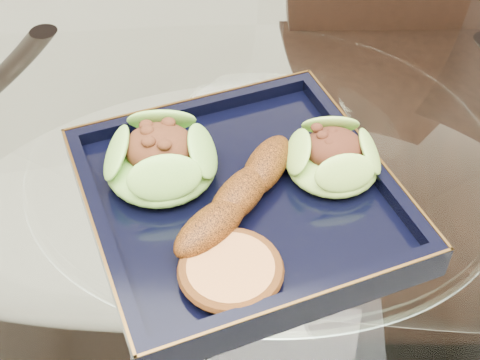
{
  "coord_description": "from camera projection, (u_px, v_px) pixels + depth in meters",
  "views": [
    {
      "loc": [
        -0.01,
        -0.45,
        1.22
      ],
      "look_at": [
        -0.02,
        -0.02,
        0.8
      ],
      "focal_mm": 50.0,
      "sensor_mm": 36.0,
      "label": 1
    }
  ],
  "objects": [
    {
      "name": "dining_table",
      "position": [
        259.0,
        292.0,
        0.76
      ],
      "size": [
        1.13,
        1.13,
        0.77
      ],
      "color": "white",
      "rests_on": "ground"
    },
    {
      "name": "dining_chair",
      "position": [
        392.0,
        162.0,
        1.08
      ],
      "size": [
        0.4,
        0.4,
        0.86
      ],
      "rotation": [
        0.0,
        0.0,
        0.08
      ],
      "color": "black",
      "rests_on": "ground"
    },
    {
      "name": "navy_plate",
      "position": [
        240.0,
        203.0,
        0.62
      ],
      "size": [
        0.36,
        0.36,
        0.02
      ],
      "primitive_type": "cube",
      "rotation": [
        0.0,
        0.0,
        0.41
      ],
      "color": "black",
      "rests_on": "dining_table"
    },
    {
      "name": "lettuce_wrap_left",
      "position": [
        161.0,
        161.0,
        0.62
      ],
      "size": [
        0.13,
        0.13,
        0.04
      ],
      "primitive_type": "ellipsoid",
      "rotation": [
        0.0,
        0.0,
        -0.29
      ],
      "color": "#559B2D",
      "rests_on": "navy_plate"
    },
    {
      "name": "lettuce_wrap_right",
      "position": [
        333.0,
        160.0,
        0.62
      ],
      "size": [
        0.11,
        0.11,
        0.03
      ],
      "primitive_type": "ellipsoid",
      "rotation": [
        0.0,
        0.0,
        -0.31
      ],
      "color": "olive",
      "rests_on": "navy_plate"
    },
    {
      "name": "roasted_plantain",
      "position": [
        240.0,
        195.0,
        0.59
      ],
      "size": [
        0.11,
        0.16,
        0.03
      ],
      "primitive_type": "ellipsoid",
      "rotation": [
        0.0,
        0.0,
        1.03
      ],
      "color": "#68310A",
      "rests_on": "navy_plate"
    },
    {
      "name": "crumb_patty",
      "position": [
        231.0,
        271.0,
        0.54
      ],
      "size": [
        0.09,
        0.09,
        0.01
      ],
      "primitive_type": "cylinder",
      "rotation": [
        0.0,
        0.0,
        0.18
      ],
      "color": "#C77C42",
      "rests_on": "navy_plate"
    }
  ]
}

